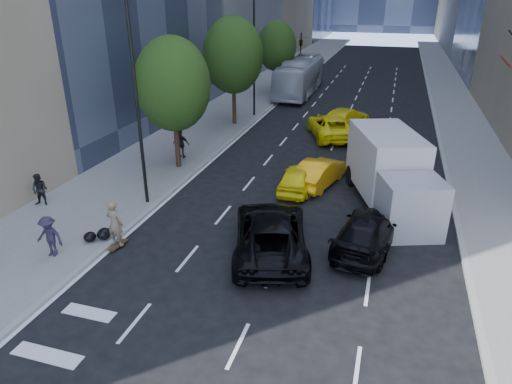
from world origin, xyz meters
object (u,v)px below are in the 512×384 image
(black_sedan_mercedes, at_px, (367,232))
(box_truck, at_px, (391,172))
(skateboarder, at_px, (115,226))
(city_bus, at_px, (300,77))
(black_sedan_lincoln, at_px, (271,233))

(black_sedan_mercedes, relative_size, box_truck, 0.66)
(skateboarder, xyz_separation_m, city_bus, (0.80, 32.33, 0.74))
(city_bus, bearing_deg, skateboarder, -92.08)
(city_bus, distance_m, box_truck, 26.80)
(black_sedan_mercedes, distance_m, city_bus, 30.74)
(black_sedan_mercedes, bearing_deg, city_bus, -63.20)
(black_sedan_mercedes, relative_size, city_bus, 0.41)
(skateboarder, height_order, box_truck, box_truck)
(skateboarder, bearing_deg, black_sedan_lincoln, -159.87)
(black_sedan_mercedes, bearing_deg, box_truck, -89.14)
(skateboarder, distance_m, box_truck, 12.83)
(black_sedan_lincoln, distance_m, city_bus, 31.24)
(black_sedan_mercedes, bearing_deg, black_sedan_lincoln, 30.48)
(skateboarder, height_order, city_bus, city_bus)
(black_sedan_lincoln, xyz_separation_m, city_bus, (-5.30, 30.77, 0.89))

